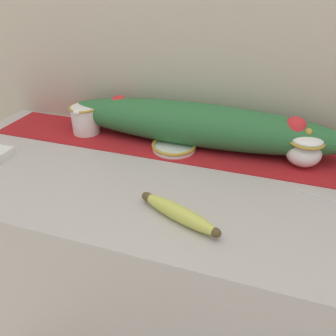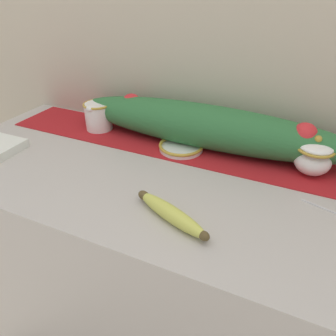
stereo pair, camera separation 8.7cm
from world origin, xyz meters
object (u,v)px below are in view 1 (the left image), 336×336
Objects in this scene: sugar_bowl at (304,149)px; small_dish at (174,146)px; banana at (179,213)px; cream_pitcher at (85,118)px.

sugar_bowl is 0.81× the size of small_dish.
sugar_bowl is 0.53× the size of banana.
banana is at bearing -70.80° from small_dish.
cream_pitcher reaches higher than banana.
cream_pitcher is at bearing 141.68° from banana.
banana is (0.45, -0.35, -0.04)m from cream_pitcher.
cream_pitcher reaches higher than small_dish.
cream_pitcher is 0.81× the size of small_dish.
sugar_bowl is at bearing 3.62° from small_dish.
small_dish is (-0.39, -0.02, -0.04)m from sugar_bowl.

